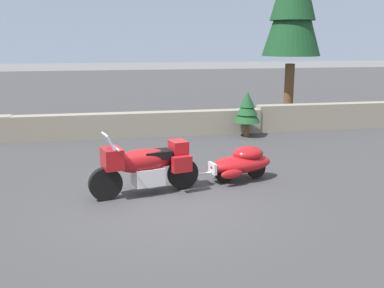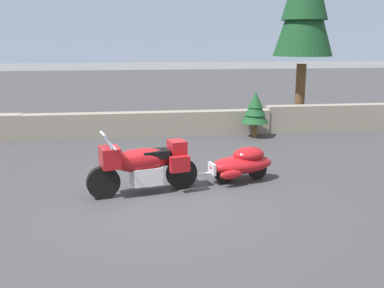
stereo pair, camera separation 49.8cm
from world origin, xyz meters
The scene contains 6 objects.
ground_plane centered at (0.00, 0.00, 0.00)m, with size 80.00×80.00×0.00m, color #38383A.
stone_guard_wall centered at (-0.11, 6.21, 0.42)m, with size 24.00×0.57×0.90m.
distant_ridgeline centered at (0.00, 96.21, 8.00)m, with size 240.00×80.00×16.00m, color #8C9EB7.
touring_motorcycle centered at (-0.36, 0.53, 0.62)m, with size 2.28×1.07×1.33m.
car_shaped_trailer centered at (1.83, 1.07, 0.41)m, with size 2.22×1.05×0.76m.
pine_sapling_near centered at (3.37, 5.50, 0.93)m, with size 0.87×0.87×1.48m.
Camera 1 is at (-1.05, -8.11, 3.07)m, focal length 41.59 mm.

